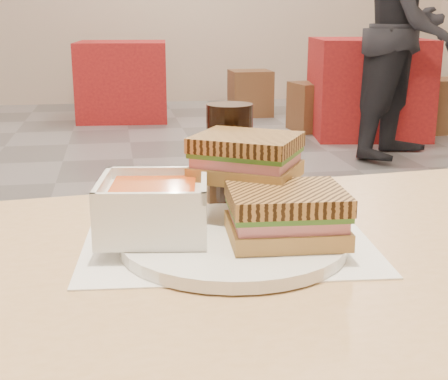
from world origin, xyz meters
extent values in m
cube|color=tan|center=(-0.02, -2.08, 0.73)|extent=(1.26, 0.82, 0.03)
cube|color=white|center=(0.02, -1.98, 0.75)|extent=(0.37, 0.30, 0.00)
cylinder|color=white|center=(0.02, -2.01, 0.76)|extent=(0.27, 0.27, 0.01)
cube|color=white|center=(-0.07, -1.99, 0.79)|extent=(0.14, 0.14, 0.05)
cube|color=#D05620|center=(-0.07, -1.99, 0.82)|extent=(0.11, 0.11, 0.01)
cube|color=white|center=(-0.01, -2.00, 0.83)|extent=(0.02, 0.13, 0.01)
cube|color=white|center=(-0.13, -1.98, 0.83)|extent=(0.02, 0.13, 0.01)
cube|color=white|center=(-0.06, -1.93, 0.83)|extent=(0.13, 0.02, 0.01)
cube|color=white|center=(-0.08, -2.05, 0.83)|extent=(0.13, 0.02, 0.01)
cube|color=#A9813C|center=(0.08, -2.03, 0.78)|extent=(0.14, 0.12, 0.02)
cube|color=#CF7785|center=(0.08, -2.03, 0.79)|extent=(0.13, 0.11, 0.01)
cube|color=#386B23|center=(0.08, -2.03, 0.80)|extent=(0.14, 0.11, 0.01)
cube|color=olive|center=(0.08, -2.03, 0.82)|extent=(0.14, 0.12, 0.02)
cube|color=#A9813C|center=(0.05, -1.94, 0.83)|extent=(0.16, 0.15, 0.02)
cube|color=#CF7785|center=(0.05, -1.94, 0.84)|extent=(0.15, 0.14, 0.01)
cube|color=#386B23|center=(0.05, -1.94, 0.85)|extent=(0.16, 0.15, 0.01)
cube|color=olive|center=(0.05, -1.94, 0.86)|extent=(0.16, 0.15, 0.02)
cylinder|color=black|center=(0.05, -1.81, 0.82)|extent=(0.07, 0.07, 0.15)
cube|color=#A81E1B|center=(2.06, 2.53, 0.41)|extent=(1.08, 1.08, 0.82)
cube|color=#A81E1B|center=(-0.02, 3.78, 0.38)|extent=(0.93, 0.93, 0.77)
cube|color=brown|center=(1.67, 2.79, 0.22)|extent=(0.44, 0.44, 0.43)
cube|color=brown|center=(2.75, 2.53, 0.24)|extent=(0.43, 0.43, 0.47)
cube|color=brown|center=(0.08, 4.19, 0.24)|extent=(0.50, 0.50, 0.49)
cube|color=brown|center=(1.29, 3.77, 0.23)|extent=(0.42, 0.42, 0.47)
imported|color=black|center=(2.00, 1.63, 0.92)|extent=(1.14, 1.12, 1.85)
camera|label=1|loc=(-0.11, -2.71, 1.02)|focal=50.70mm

